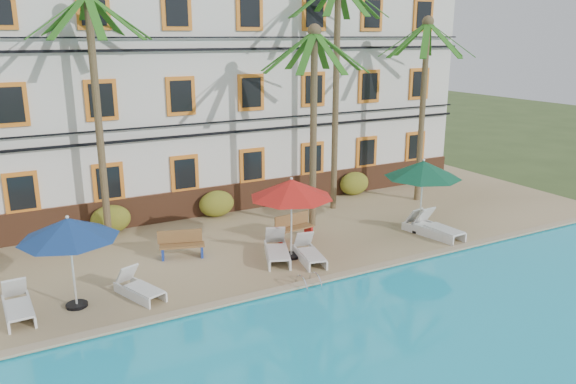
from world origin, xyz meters
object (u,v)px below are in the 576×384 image
lounger_b (139,287)px  lounger_c (277,250)px  umbrella_red (291,189)px  lounger_d (309,253)px  palm_c (314,100)px  lounger_f (437,228)px  lounger_a (18,306)px  lounger_e (426,226)px  bench_right (293,227)px  palm_d (336,66)px  palm_e (424,86)px  umbrella_blue (68,229)px  bench_left (182,244)px  palm_b (95,87)px  pool_ladder (308,285)px  umbrella_green (423,170)px

lounger_b → lounger_c: bearing=7.2°
umbrella_red → lounger_d: 2.22m
palm_c → lounger_f: size_ratio=3.64×
lounger_a → lounger_e: lounger_a is taller
lounger_b → lounger_e: size_ratio=0.95×
lounger_d → bench_right: bearing=75.2°
palm_d → palm_e: palm_d is taller
palm_c → lounger_f: (3.52, -3.25, -4.62)m
palm_d → umbrella_blue: palm_d is taller
palm_e → lounger_a: bearing=-168.3°
lounger_c → bench_left: lounger_c is taller
lounger_e → bench_right: (-4.70, 1.92, 0.18)m
lounger_f → umbrella_blue: bearing=178.0°
palm_d → lounger_a: size_ratio=5.02×
palm_d → lounger_e: bearing=-73.7°
palm_b → pool_ladder: size_ratio=11.88×
umbrella_red → bench_left: (-3.24, 1.80, -1.93)m
lounger_e → bench_left: (-8.87, 2.18, 0.18)m
lounger_c → lounger_a: bearing=-178.3°
palm_d → pool_ladder: size_ratio=12.97×
palm_e → lounger_b: size_ratio=4.33×
umbrella_blue → pool_ladder: (6.36, -1.90, -2.27)m
umbrella_blue → lounger_e: size_ratio=1.36×
palm_d → umbrella_red: size_ratio=3.43×
lounger_b → lounger_a: bearing=173.2°
pool_ladder → umbrella_blue: bearing=163.3°
lounger_a → umbrella_blue: bearing=-7.4°
palm_d → umbrella_red: 6.97m
bench_left → palm_b: bearing=124.3°
palm_c → lounger_e: size_ratio=3.93×
palm_b → palm_d: 9.48m
lounger_c → lounger_f: (6.33, -0.88, 0.00)m
bench_left → lounger_d: bearing=-33.1°
umbrella_blue → lounger_e: (12.62, -0.06, -1.99)m
palm_d → palm_e: (4.10, -0.71, -0.89)m
pool_ladder → umbrella_red: bearing=74.2°
umbrella_green → palm_e: bearing=50.2°
lounger_a → lounger_c: lounger_c is taller
palm_e → umbrella_blue: bearing=-166.6°
bench_left → pool_ladder: (2.61, -4.02, -0.47)m
palm_c → umbrella_blue: (-9.30, -2.80, -2.66)m
palm_b → palm_d: size_ratio=0.92×
umbrella_blue → lounger_e: bearing=-0.3°
palm_b → umbrella_red: bearing=-41.7°
umbrella_red → lounger_f: umbrella_red is taller
umbrella_blue → lounger_b: (1.69, -0.19, -2.01)m
palm_d → bench_right: (-3.40, -2.52, -5.58)m
umbrella_green → bench_right: umbrella_green is taller
lounger_f → pool_ladder: 6.63m
lounger_c → lounger_e: 6.14m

